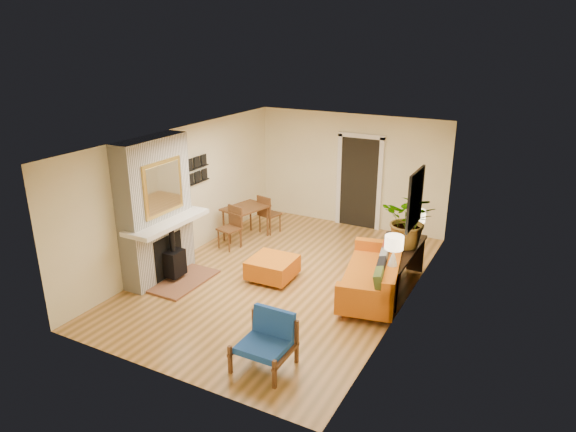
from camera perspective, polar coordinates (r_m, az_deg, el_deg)
name	(u,v)px	position (r m, az deg, el deg)	size (l,w,h in m)	color
room_shell	(366,183)	(11.16, 8.63, 3.67)	(6.50, 6.50, 6.50)	tan
fireplace	(157,214)	(9.42, -14.32, 0.26)	(1.09, 1.68, 2.60)	white
sofa	(377,275)	(8.96, 9.87, -6.49)	(1.31, 2.26, 0.83)	silver
ottoman	(272,267)	(9.44, -1.74, -5.69)	(0.82, 0.82, 0.40)	silver
blue_chair	(267,338)	(7.09, -2.29, -13.36)	(0.72, 0.71, 0.75)	brown
dining_table	(248,214)	(11.14, -4.49, 0.23)	(0.96, 1.68, 0.88)	brown
console_table	(404,259)	(9.14, 12.77, -4.69)	(0.34, 1.85, 0.72)	black
lamp_near	(394,248)	(8.31, 11.67, -3.48)	(0.30, 0.30, 0.54)	white
lamp_far	(417,221)	(9.59, 14.11, -0.50)	(0.30, 0.30, 0.54)	white
houseplant	(410,220)	(9.11, 13.39, -0.43)	(0.90, 0.78, 1.00)	#1E5919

